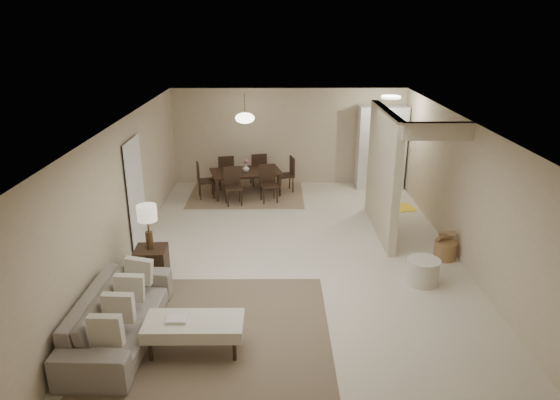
{
  "coord_description": "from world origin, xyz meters",
  "views": [
    {
      "loc": [
        -0.3,
        -8.26,
        4.1
      ],
      "look_at": [
        -0.25,
        0.21,
        1.05
      ],
      "focal_mm": 32.0,
      "sensor_mm": 36.0,
      "label": 1
    }
  ],
  "objects_px": {
    "ottoman_bench": "(194,326)",
    "round_pouf": "(423,271)",
    "dining_table": "(246,183)",
    "pantry_cabinet": "(381,147)",
    "sofa": "(119,316)",
    "wicker_basket": "(445,250)",
    "side_table": "(152,264)"
  },
  "relations": [
    {
      "from": "pantry_cabinet",
      "to": "sofa",
      "type": "bearing_deg",
      "value": -126.11
    },
    {
      "from": "pantry_cabinet",
      "to": "wicker_basket",
      "type": "relative_size",
      "value": 5.29
    },
    {
      "from": "sofa",
      "to": "wicker_basket",
      "type": "height_order",
      "value": "sofa"
    },
    {
      "from": "sofa",
      "to": "side_table",
      "type": "xyz_separation_m",
      "value": [
        0.05,
        1.65,
        -0.06
      ]
    },
    {
      "from": "ottoman_bench",
      "to": "dining_table",
      "type": "relative_size",
      "value": 0.75
    },
    {
      "from": "sofa",
      "to": "round_pouf",
      "type": "relative_size",
      "value": 4.35
    },
    {
      "from": "round_pouf",
      "to": "sofa",
      "type": "bearing_deg",
      "value": -161.95
    },
    {
      "from": "side_table",
      "to": "dining_table",
      "type": "height_order",
      "value": "dining_table"
    },
    {
      "from": "pantry_cabinet",
      "to": "dining_table",
      "type": "relative_size",
      "value": 1.23
    },
    {
      "from": "sofa",
      "to": "ottoman_bench",
      "type": "relative_size",
      "value": 1.82
    },
    {
      "from": "sofa",
      "to": "round_pouf",
      "type": "xyz_separation_m",
      "value": [
        4.55,
        1.48,
        -0.13
      ]
    },
    {
      "from": "sofa",
      "to": "ottoman_bench",
      "type": "xyz_separation_m",
      "value": [
        1.07,
        -0.3,
        0.03
      ]
    },
    {
      "from": "wicker_basket",
      "to": "pantry_cabinet",
      "type": "bearing_deg",
      "value": 95.42
    },
    {
      "from": "sofa",
      "to": "ottoman_bench",
      "type": "bearing_deg",
      "value": -103.89
    },
    {
      "from": "ottoman_bench",
      "to": "round_pouf",
      "type": "relative_size",
      "value": 2.38
    },
    {
      "from": "dining_table",
      "to": "pantry_cabinet",
      "type": "bearing_deg",
      "value": -3.25
    },
    {
      "from": "wicker_basket",
      "to": "dining_table",
      "type": "height_order",
      "value": "dining_table"
    },
    {
      "from": "sofa",
      "to": "ottoman_bench",
      "type": "height_order",
      "value": "sofa"
    },
    {
      "from": "wicker_basket",
      "to": "ottoman_bench",
      "type": "bearing_deg",
      "value": -147.16
    },
    {
      "from": "ottoman_bench",
      "to": "dining_table",
      "type": "height_order",
      "value": "dining_table"
    },
    {
      "from": "pantry_cabinet",
      "to": "side_table",
      "type": "height_order",
      "value": "pantry_cabinet"
    },
    {
      "from": "round_pouf",
      "to": "wicker_basket",
      "type": "distance_m",
      "value": 1.1
    },
    {
      "from": "ottoman_bench",
      "to": "side_table",
      "type": "bearing_deg",
      "value": 117.48
    },
    {
      "from": "ottoman_bench",
      "to": "side_table",
      "type": "height_order",
      "value": "side_table"
    },
    {
      "from": "ottoman_bench",
      "to": "wicker_basket",
      "type": "xyz_separation_m",
      "value": [
        4.13,
        2.67,
        -0.2
      ]
    },
    {
      "from": "wicker_basket",
      "to": "dining_table",
      "type": "distance_m",
      "value": 5.25
    },
    {
      "from": "dining_table",
      "to": "round_pouf",
      "type": "bearing_deg",
      "value": -68.22
    },
    {
      "from": "side_table",
      "to": "dining_table",
      "type": "xyz_separation_m",
      "value": [
        1.34,
        4.31,
        0.02
      ]
    },
    {
      "from": "sofa",
      "to": "side_table",
      "type": "height_order",
      "value": "sofa"
    },
    {
      "from": "sofa",
      "to": "dining_table",
      "type": "distance_m",
      "value": 6.13
    },
    {
      "from": "pantry_cabinet",
      "to": "sofa",
      "type": "relative_size",
      "value": 0.9
    },
    {
      "from": "round_pouf",
      "to": "wicker_basket",
      "type": "bearing_deg",
      "value": 53.74
    }
  ]
}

